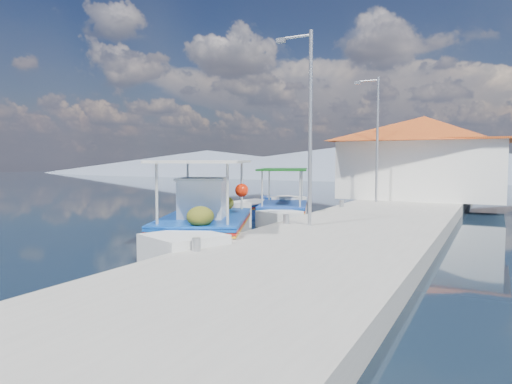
% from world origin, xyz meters
% --- Properties ---
extents(ground, '(160.00, 160.00, 0.00)m').
position_xyz_m(ground, '(0.00, 0.00, 0.00)').
color(ground, black).
rests_on(ground, ground).
extents(quay, '(5.00, 44.00, 0.50)m').
position_xyz_m(quay, '(5.90, 6.00, 0.25)').
color(quay, '#9E9B93').
rests_on(quay, ground).
extents(bollards, '(0.20, 17.20, 0.30)m').
position_xyz_m(bollards, '(3.80, 5.25, 0.65)').
color(bollards, '#A5A8AD').
rests_on(bollards, quay).
extents(main_caique, '(4.68, 7.81, 2.81)m').
position_xyz_m(main_caique, '(1.79, 0.48, 0.54)').
color(main_caique, white).
rests_on(main_caique, ground).
extents(caique_green_canopy, '(3.36, 6.06, 2.42)m').
position_xyz_m(caique_green_canopy, '(1.76, 6.46, 0.36)').
color(caique_green_canopy, white).
rests_on(caique_green_canopy, ground).
extents(caique_blue_hull, '(2.11, 5.55, 1.00)m').
position_xyz_m(caique_blue_hull, '(-0.06, 6.77, 0.27)').
color(caique_blue_hull, '#1A409E').
rests_on(caique_blue_hull, ground).
extents(harbor_building, '(10.49, 10.49, 4.40)m').
position_xyz_m(harbor_building, '(6.20, 15.00, 2.78)').
color(harbor_building, white).
rests_on(harbor_building, quay).
extents(lamp_post_near, '(1.21, 0.14, 6.00)m').
position_xyz_m(lamp_post_near, '(4.51, 2.00, 3.85)').
color(lamp_post_near, '#A5A8AD').
rests_on(lamp_post_near, quay).
extents(lamp_post_far, '(1.21, 0.14, 6.00)m').
position_xyz_m(lamp_post_far, '(4.51, 11.00, 3.85)').
color(lamp_post_far, '#A5A8AD').
rests_on(lamp_post_far, quay).
extents(mountain_ridge, '(171.40, 96.00, 5.50)m').
position_xyz_m(mountain_ridge, '(6.54, 56.00, 2.04)').
color(mountain_ridge, slate).
rests_on(mountain_ridge, ground).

